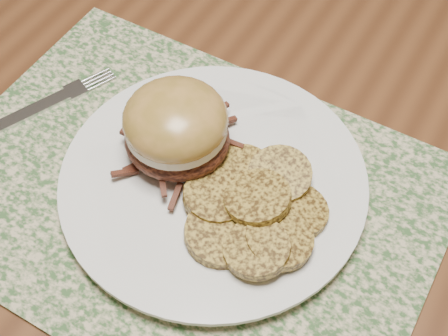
% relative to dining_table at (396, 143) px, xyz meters
% --- Properties ---
extents(dining_table, '(1.50, 0.90, 0.75)m').
position_rel_dining_table_xyz_m(dining_table, '(0.00, 0.00, 0.00)').
color(dining_table, brown).
rests_on(dining_table, ground).
extents(placemat, '(0.45, 0.33, 0.00)m').
position_rel_dining_table_xyz_m(placemat, '(-0.14, -0.22, 0.08)').
color(placemat, '#35592E').
rests_on(placemat, dining_table).
extents(dinner_plate, '(0.26, 0.26, 0.02)m').
position_rel_dining_table_xyz_m(dinner_plate, '(-0.12, -0.20, 0.09)').
color(dinner_plate, white).
rests_on(dinner_plate, placemat).
extents(pork_sandwich, '(0.11, 0.11, 0.07)m').
position_rel_dining_table_xyz_m(pork_sandwich, '(-0.16, -0.20, 0.13)').
color(pork_sandwich, black).
rests_on(pork_sandwich, dinner_plate).
extents(roasted_potatoes, '(0.14, 0.15, 0.03)m').
position_rel_dining_table_xyz_m(roasted_potatoes, '(-0.07, -0.22, 0.11)').
color(roasted_potatoes, '#AC8A32').
rests_on(roasted_potatoes, dinner_plate).
extents(fork, '(0.09, 0.17, 0.00)m').
position_rel_dining_table_xyz_m(fork, '(-0.32, -0.21, 0.09)').
color(fork, silver).
rests_on(fork, placemat).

